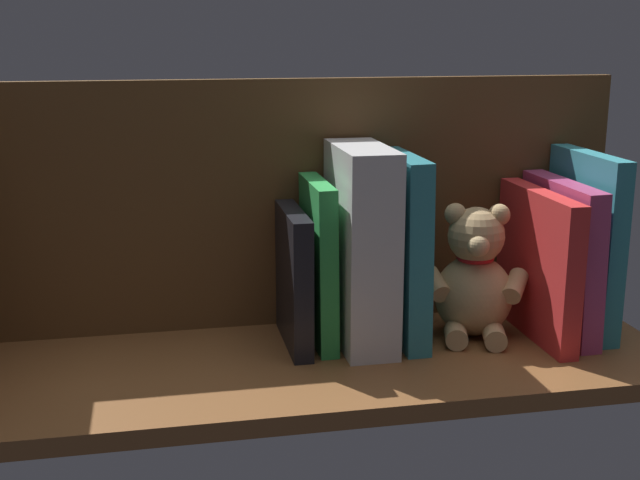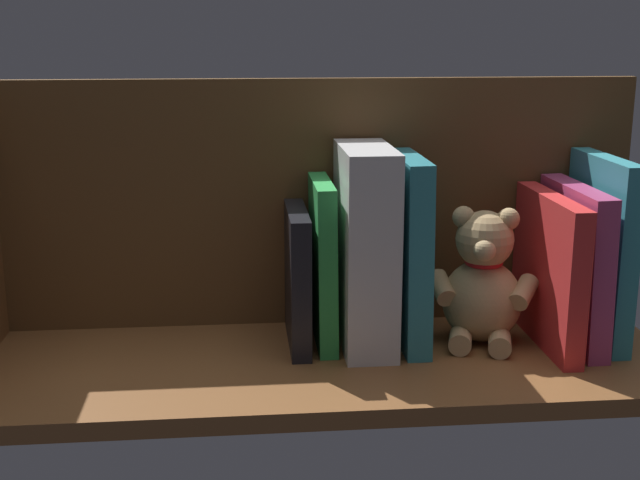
{
  "view_description": "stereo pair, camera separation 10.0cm",
  "coord_description": "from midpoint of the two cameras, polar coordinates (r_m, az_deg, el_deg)",
  "views": [
    {
      "loc": [
        19.2,
        94.92,
        39.43
      ],
      "look_at": [
        0.0,
        0.0,
        14.85
      ],
      "focal_mm": 46.97,
      "sensor_mm": 36.0,
      "label": 1
    },
    {
      "loc": [
        9.33,
        96.39,
        39.43
      ],
      "look_at": [
        0.0,
        0.0,
        14.85
      ],
      "focal_mm": 46.97,
      "sensor_mm": 36.0,
      "label": 2
    }
  ],
  "objects": [
    {
      "name": "ground_plane",
      "position": [
        1.05,
        -2.75,
        -8.51
      ],
      "size": [
        87.58,
        31.24,
        2.2
      ],
      "primitive_type": "cube",
      "color": "brown"
    },
    {
      "name": "shelf_back_panel",
      "position": [
        1.12,
        -3.9,
        2.46
      ],
      "size": [
        87.58,
        1.5,
        33.14
      ],
      "primitive_type": "cube",
      "color": "brown",
      "rests_on": "ground_plane"
    },
    {
      "name": "book_0",
      "position": [
        1.15,
        15.2,
        -0.14
      ],
      "size": [
        2.52,
        17.36,
        23.82
      ],
      "primitive_type": "cube",
      "color": "teal",
      "rests_on": "ground_plane"
    },
    {
      "name": "book_1",
      "position": [
        1.13,
        13.67,
        -1.18
      ],
      "size": [
        3.3,
        18.65,
        20.35
      ],
      "primitive_type": "cube",
      "rotation": [
        0.0,
        0.02,
        0.0
      ],
      "color": "#B23F72",
      "rests_on": "ground_plane"
    },
    {
      "name": "book_2",
      "position": [
        1.11,
        12.14,
        -1.64
      ],
      "size": [
        2.55,
        20.21,
        19.27
      ],
      "primitive_type": "cube",
      "color": "red",
      "rests_on": "ground_plane"
    },
    {
      "name": "teddy_bear",
      "position": [
        1.1,
        7.94,
        -2.65
      ],
      "size": [
        13.76,
        13.21,
        17.68
      ],
      "rotation": [
        0.0,
        0.0,
        -0.29
      ],
      "color": "tan",
      "rests_on": "ground_plane"
    },
    {
      "name": "book_3",
      "position": [
        1.07,
        3.03,
        -0.61
      ],
      "size": [
        3.41,
        15.53,
        24.15
      ],
      "primitive_type": "cube",
      "rotation": [
        0.0,
        0.01,
        0.0
      ],
      "color": "teal",
      "rests_on": "ground_plane"
    },
    {
      "name": "dictionary_thick_white",
      "position": [
        1.05,
        0.12,
        -0.47
      ],
      "size": [
        6.38,
        16.07,
        25.41
      ],
      "primitive_type": "cube",
      "color": "silver",
      "rests_on": "ground_plane"
    },
    {
      "name": "book_4",
      "position": [
        1.06,
        -2.79,
        -1.58
      ],
      "size": [
        2.64,
        13.73,
        21.09
      ],
      "primitive_type": "cube",
      "rotation": [
        0.0,
        0.01,
        0.0
      ],
      "color": "green",
      "rests_on": "ground_plane"
    },
    {
      "name": "book_5",
      "position": [
        1.06,
        -4.51,
        -2.66
      ],
      "size": [
        2.46,
        14.59,
        17.5
      ],
      "primitive_type": "cube",
      "color": "black",
      "rests_on": "ground_plane"
    }
  ]
}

